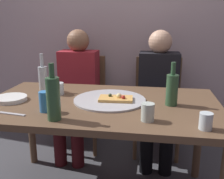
# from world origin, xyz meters

# --- Properties ---
(back_wall) EXTENTS (6.00, 0.10, 2.60)m
(back_wall) POSITION_xyz_m (0.00, 1.10, 1.30)
(back_wall) COLOR #B29EA3
(back_wall) RESTS_ON ground_plane
(dining_table) EXTENTS (1.54, 0.89, 0.74)m
(dining_table) POSITION_xyz_m (0.00, 0.00, 0.66)
(dining_table) COLOR brown
(dining_table) RESTS_ON ground_plane
(pizza_tray) EXTENTS (0.48, 0.48, 0.01)m
(pizza_tray) POSITION_xyz_m (0.05, 0.04, 0.74)
(pizza_tray) COLOR #ADADB2
(pizza_tray) RESTS_ON dining_table
(pizza_slice_last) EXTENTS (0.23, 0.14, 0.05)m
(pizza_slice_last) POSITION_xyz_m (0.10, 0.02, 0.76)
(pizza_slice_last) COLOR tan
(pizza_slice_last) RESTS_ON pizza_tray
(wine_bottle) EXTENTS (0.08, 0.08, 0.28)m
(wine_bottle) POSITION_xyz_m (0.45, 0.01, 0.84)
(wine_bottle) COLOR #2D5133
(wine_bottle) RESTS_ON dining_table
(beer_bottle) EXTENTS (0.07, 0.07, 0.31)m
(beer_bottle) POSITION_xyz_m (-0.19, -0.34, 0.86)
(beer_bottle) COLOR #2D5133
(beer_bottle) RESTS_ON dining_table
(water_bottle) EXTENTS (0.07, 0.07, 0.28)m
(water_bottle) POSITION_xyz_m (-0.49, 0.20, 0.84)
(water_bottle) COLOR #B2BCC1
(water_bottle) RESTS_ON dining_table
(tumbler_near) EXTENTS (0.08, 0.08, 0.09)m
(tumbler_near) POSITION_xyz_m (-0.34, 0.13, 0.78)
(tumbler_near) COLOR silver
(tumbler_near) RESTS_ON dining_table
(tumbler_far) EXTENTS (0.07, 0.07, 0.09)m
(tumbler_far) POSITION_xyz_m (0.60, -0.34, 0.78)
(tumbler_far) COLOR silver
(tumbler_far) RESTS_ON dining_table
(wine_glass) EXTENTS (0.07, 0.07, 0.10)m
(wine_glass) POSITION_xyz_m (0.31, -0.27, 0.78)
(wine_glass) COLOR #B7C6BC
(wine_glass) RESTS_ON dining_table
(soda_can) EXTENTS (0.07, 0.07, 0.12)m
(soda_can) POSITION_xyz_m (-0.29, -0.22, 0.80)
(soda_can) COLOR #337AC1
(soda_can) RESTS_ON dining_table
(plate_stack) EXTENTS (0.22, 0.22, 0.03)m
(plate_stack) POSITION_xyz_m (-0.61, -0.06, 0.75)
(plate_stack) COLOR white
(plate_stack) RESTS_ON dining_table
(table_knife) EXTENTS (0.22, 0.05, 0.01)m
(table_knife) POSITION_xyz_m (-0.49, -0.30, 0.74)
(table_knife) COLOR #B7B7BC
(table_knife) RESTS_ON dining_table
(chair_left) EXTENTS (0.44, 0.44, 0.90)m
(chair_left) POSITION_xyz_m (-0.37, 0.84, 0.51)
(chair_left) COLOR brown
(chair_left) RESTS_ON ground_plane
(chair_right) EXTENTS (0.44, 0.44, 0.90)m
(chair_right) POSITION_xyz_m (0.38, 0.84, 0.51)
(chair_right) COLOR brown
(chair_right) RESTS_ON ground_plane
(guest_in_sweater) EXTENTS (0.36, 0.56, 1.17)m
(guest_in_sweater) POSITION_xyz_m (-0.37, 0.69, 0.64)
(guest_in_sweater) COLOR maroon
(guest_in_sweater) RESTS_ON ground_plane
(guest_in_beanie) EXTENTS (0.36, 0.56, 1.17)m
(guest_in_beanie) POSITION_xyz_m (0.38, 0.69, 0.64)
(guest_in_beanie) COLOR black
(guest_in_beanie) RESTS_ON ground_plane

